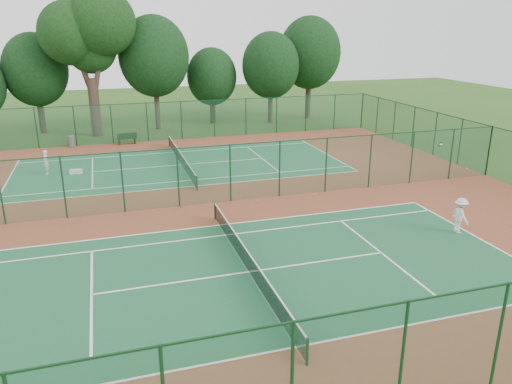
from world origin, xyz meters
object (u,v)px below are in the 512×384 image
big_tree (88,32)px  bench (127,138)px  player_far (46,162)px  trash_bin (72,141)px  player_near (460,215)px  kit_bag (76,172)px

big_tree → bench: bearing=-63.7°
player_far → trash_bin: size_ratio=1.74×
player_near → trash_bin: bearing=37.6°
player_far → big_tree: bearing=156.9°
big_tree → trash_bin: bearing=-116.4°
player_near → player_far: 27.13m
bench → big_tree: (-2.40, 4.84, 8.86)m
player_near → big_tree: 35.72m
player_near → kit_bag: 25.36m
kit_bag → big_tree: (1.65, 13.21, 9.23)m
player_near → trash_bin: (-19.46, 25.62, -0.43)m
player_near → big_tree: (-17.23, 30.12, 8.47)m
player_far → trash_bin: (1.37, 8.25, -0.37)m
trash_bin → bench: 4.64m
kit_bag → big_tree: big_tree is taller
trash_bin → kit_bag: trash_bin is taller
trash_bin → player_far: bearing=-99.5°
player_near → player_far: (-20.84, 17.37, -0.06)m
trash_bin → bench: bench is taller
player_far → bench: 9.93m
player_near → kit_bag: (-18.89, 16.90, -0.76)m
player_near → kit_bag: bearing=48.6°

